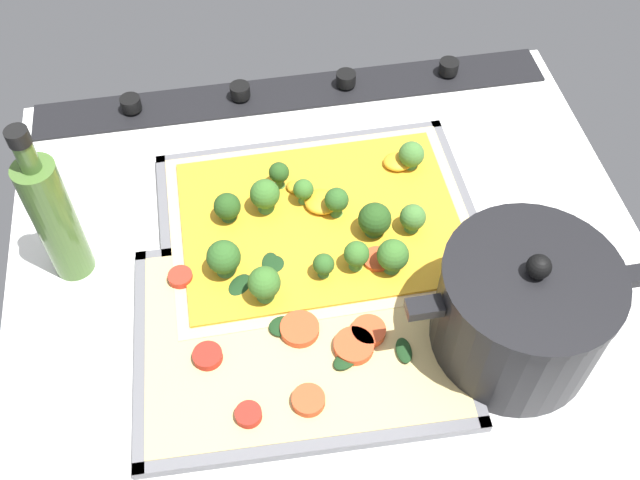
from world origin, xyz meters
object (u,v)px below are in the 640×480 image
object	(u,v)px
broccoli_pizza	(320,223)
veggie_pizza_back	(300,333)
baking_tray_back	(299,336)
cooking_pot	(521,311)
baking_tray_front	(320,227)
oil_bottle	(54,217)

from	to	relation	value
broccoli_pizza	veggie_pizza_back	world-z (taller)	broccoli_pizza
baking_tray_back	cooking_pot	xyz separation A→B (cm)	(-22.12, 4.53, 6.25)
broccoli_pizza	baking_tray_back	size ratio (longest dim) A/B	0.99
baking_tray_front	veggie_pizza_back	distance (cm)	15.32
broccoli_pizza	baking_tray_back	xyz separation A→B (cm)	(4.75, 13.96, -1.64)
veggie_pizza_back	oil_bottle	size ratio (longest dim) A/B	1.55
baking_tray_back	oil_bottle	bearing A→B (deg)	-30.17
baking_tray_front	cooking_pot	distance (cm)	26.50
baking_tray_front	cooking_pot	size ratio (longest dim) A/B	1.56
broccoli_pizza	cooking_pot	distance (cm)	25.79
baking_tray_front	oil_bottle	world-z (taller)	oil_bottle
broccoli_pizza	oil_bottle	xyz separation A→B (cm)	(29.02, -0.15, 6.97)
broccoli_pizza	oil_bottle	bearing A→B (deg)	-0.29
baking_tray_front	oil_bottle	xyz separation A→B (cm)	(29.09, 0.43, 8.62)
baking_tray_back	veggie_pizza_back	distance (cm)	0.72
broccoli_pizza	cooking_pot	world-z (taller)	cooking_pot
cooking_pot	oil_bottle	bearing A→B (deg)	-21.89
baking_tray_back	veggie_pizza_back	xyz separation A→B (cm)	(-0.08, 0.01, 0.72)
cooking_pot	oil_bottle	distance (cm)	50.05
broccoli_pizza	cooking_pot	size ratio (longest dim) A/B	1.46
broccoli_pizza	cooking_pot	bearing A→B (deg)	133.22
baking_tray_back	veggie_pizza_back	world-z (taller)	veggie_pizza_back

